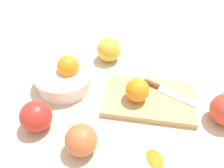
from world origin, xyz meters
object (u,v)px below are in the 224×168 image
Objects in this scene: knife at (162,88)px; cutting_board at (149,98)px; bowl at (64,76)px; apple_front_left at (81,140)px; orange_on_board at (137,90)px; apple_back_left at (108,50)px; apple_front_left_2 at (36,117)px.

cutting_board is at bearing -145.75° from knife.
bowl reaches higher than cutting_board.
knife is at bearing 40.21° from apple_front_left.
orange_on_board reaches higher than knife.
cutting_board is 0.05m from knife.
bowl reaches higher than apple_back_left.
cutting_board is 0.30m from apple_front_left_2.
orange_on_board is 0.81× the size of apple_back_left.
apple_front_left_2 is at bearing -162.61° from orange_on_board.
knife reaches higher than cutting_board.
apple_back_left is (0.17, 0.28, 0.00)m from apple_front_left_2.
bowl is 0.16m from apple_front_left_2.
apple_front_left is 0.94× the size of apple_back_left.
apple_back_left is (-0.08, 0.20, -0.01)m from orange_on_board.
knife is at bearing 24.33° from orange_on_board.
orange_on_board is 0.81× the size of apple_front_left_2.
apple_front_left_2 is at bearing 150.44° from apple_front_left.
bowl is 0.23m from apple_front_left.
orange_on_board is at bearing -167.68° from cutting_board.
cutting_board is at bearing -58.94° from apple_back_left.
bowl is at bearing 107.64° from apple_front_left.
apple_front_left is 0.13m from apple_front_left_2.
orange_on_board is 0.26m from apple_front_left_2.
apple_front_left_2 and apple_back_left have the same top height.
apple_front_left_2 is (-0.29, -0.09, 0.03)m from cutting_board.
cutting_board is 3.34× the size of apple_front_left.
apple_back_left is at bearing 57.74° from apple_front_left_2.
apple_back_left is (0.13, 0.12, 0.01)m from bowl.
orange_on_board is at bearing 46.75° from apple_front_left.
orange_on_board is 0.20m from apple_front_left.
apple_front_left_2 reaches higher than apple_front_left.
apple_front_left is at bearing -99.76° from apple_back_left.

